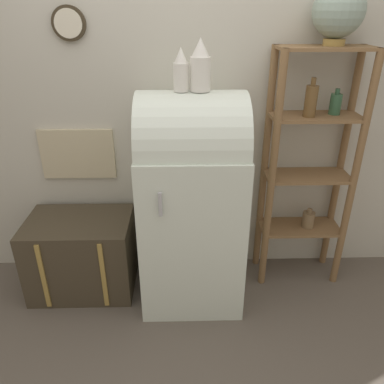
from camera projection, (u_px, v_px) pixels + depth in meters
name	position (u px, v px, depth m)	size (l,w,h in m)	color
ground_plane	(192.00, 307.00, 2.64)	(12.00, 12.00, 0.00)	#60564C
wall_back	(189.00, 97.00, 2.55)	(7.00, 0.09, 2.70)	beige
refrigerator	(192.00, 198.00, 2.49)	(0.67, 0.71, 1.46)	silver
suitcase_trunk	(82.00, 254.00, 2.73)	(0.73, 0.51, 0.57)	#423828
shelf_unit	(310.00, 162.00, 2.58)	(0.61, 0.29, 1.69)	olive
globe	(339.00, 11.00, 2.18)	(0.30, 0.30, 0.34)	#AD8942
vase_left	(181.00, 71.00, 2.12)	(0.09, 0.09, 0.24)	white
vase_center	(200.00, 67.00, 2.11)	(0.12, 0.12, 0.29)	white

